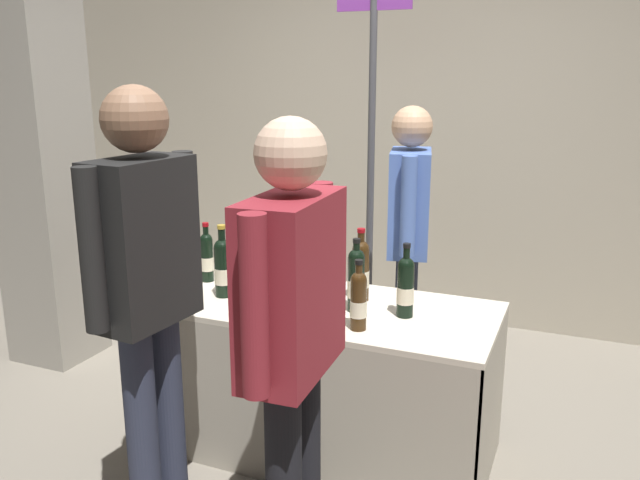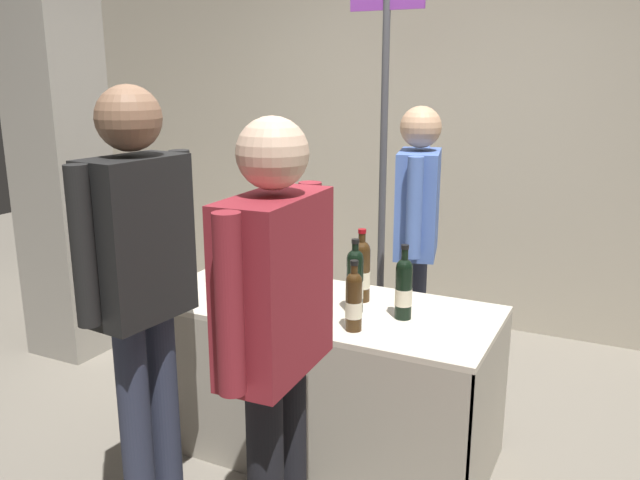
% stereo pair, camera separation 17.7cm
% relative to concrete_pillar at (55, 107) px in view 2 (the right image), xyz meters
% --- Properties ---
extents(ground_plane, '(12.00, 12.00, 0.00)m').
position_rel_concrete_pillar_xyz_m(ground_plane, '(1.94, -0.35, -1.54)').
color(ground_plane, gray).
extents(back_partition, '(6.80, 0.12, 2.74)m').
position_rel_concrete_pillar_xyz_m(back_partition, '(1.94, 1.62, -0.17)').
color(back_partition, '#B2A893').
rests_on(back_partition, ground_plane).
extents(concrete_pillar, '(0.44, 0.44, 3.09)m').
position_rel_concrete_pillar_xyz_m(concrete_pillar, '(0.00, 0.00, 0.00)').
color(concrete_pillar, gray).
rests_on(concrete_pillar, ground_plane).
extents(tasting_table, '(1.58, 0.71, 0.72)m').
position_rel_concrete_pillar_xyz_m(tasting_table, '(1.94, -0.35, -1.04)').
color(tasting_table, beige).
rests_on(tasting_table, ground_plane).
extents(featured_wine_bottle, '(0.08, 0.08, 0.33)m').
position_rel_concrete_pillar_xyz_m(featured_wine_bottle, '(1.73, -0.57, -0.68)').
color(featured_wine_bottle, '#192333').
rests_on(featured_wine_bottle, tasting_table).
extents(display_bottle_0, '(0.07, 0.07, 0.30)m').
position_rel_concrete_pillar_xyz_m(display_bottle_0, '(2.20, -0.56, -0.69)').
color(display_bottle_0, '#38230F').
rests_on(display_bottle_0, tasting_table).
extents(display_bottle_1, '(0.07, 0.07, 0.32)m').
position_rel_concrete_pillar_xyz_m(display_bottle_1, '(2.34, -0.35, -0.68)').
color(display_bottle_1, black).
rests_on(display_bottle_1, tasting_table).
extents(display_bottle_2, '(0.08, 0.08, 0.34)m').
position_rel_concrete_pillar_xyz_m(display_bottle_2, '(2.09, -0.22, -0.67)').
color(display_bottle_2, '#38230F').
rests_on(display_bottle_2, tasting_table).
extents(display_bottle_3, '(0.08, 0.08, 0.34)m').
position_rel_concrete_pillar_xyz_m(display_bottle_3, '(1.48, -0.42, -0.68)').
color(display_bottle_3, black).
rests_on(display_bottle_3, tasting_table).
extents(display_bottle_4, '(0.08, 0.08, 0.31)m').
position_rel_concrete_pillar_xyz_m(display_bottle_4, '(1.72, -0.45, -0.69)').
color(display_bottle_4, '#38230F').
rests_on(display_bottle_4, tasting_table).
extents(display_bottle_5, '(0.08, 0.08, 0.33)m').
position_rel_concrete_pillar_xyz_m(display_bottle_5, '(2.12, -0.37, -0.68)').
color(display_bottle_5, black).
rests_on(display_bottle_5, tasting_table).
extents(display_bottle_6, '(0.07, 0.07, 0.30)m').
position_rel_concrete_pillar_xyz_m(display_bottle_6, '(1.29, -0.25, -0.69)').
color(display_bottle_6, black).
rests_on(display_bottle_6, tasting_table).
extents(wine_glass_near_vendor, '(0.07, 0.07, 0.15)m').
position_rel_concrete_pillar_xyz_m(wine_glass_near_vendor, '(1.71, -0.15, -0.71)').
color(wine_glass_near_vendor, silver).
rests_on(wine_glass_near_vendor, tasting_table).
extents(flower_vase, '(0.09, 0.08, 0.40)m').
position_rel_concrete_pillar_xyz_m(flower_vase, '(1.95, -0.54, -0.70)').
color(flower_vase, tan).
rests_on(flower_vase, tasting_table).
extents(brochure_stand, '(0.13, 0.10, 0.13)m').
position_rel_concrete_pillar_xyz_m(brochure_stand, '(1.35, -0.13, -0.75)').
color(brochure_stand, silver).
rests_on(brochure_stand, tasting_table).
extents(vendor_presenter, '(0.30, 0.55, 1.58)m').
position_rel_concrete_pillar_xyz_m(vendor_presenter, '(2.13, 0.44, -0.61)').
color(vendor_presenter, '#2D3347').
rests_on(vendor_presenter, ground_plane).
extents(taster_foreground_right, '(0.23, 0.62, 1.62)m').
position_rel_concrete_pillar_xyz_m(taster_foreground_right, '(2.19, -1.17, -0.57)').
color(taster_foreground_right, black).
rests_on(taster_foreground_right, ground_plane).
extents(taster_foreground_left, '(0.25, 0.55, 1.70)m').
position_rel_concrete_pillar_xyz_m(taster_foreground_left, '(1.56, -1.08, -0.52)').
color(taster_foreground_left, '#2D3347').
rests_on(taster_foreground_left, ground_plane).
extents(booth_signpost, '(0.45, 0.04, 2.30)m').
position_rel_concrete_pillar_xyz_m(booth_signpost, '(1.79, 0.82, -0.16)').
color(booth_signpost, '#47474C').
rests_on(booth_signpost, ground_plane).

